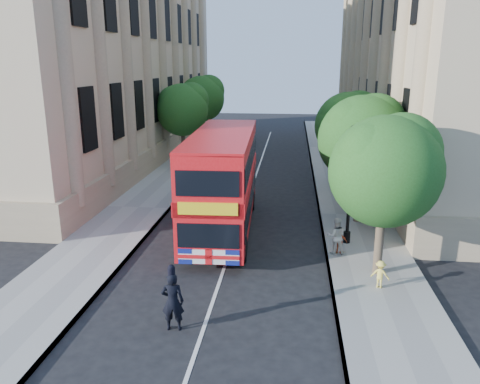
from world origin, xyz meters
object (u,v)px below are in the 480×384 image
(double_decker_bus, at_px, (223,179))
(woman_pedestrian, at_px, (336,236))
(police_constable, at_px, (173,302))
(lamp_post, at_px, (350,190))
(box_van, at_px, (206,180))

(double_decker_bus, bearing_deg, woman_pedestrian, -28.41)
(police_constable, height_order, woman_pedestrian, police_constable)
(double_decker_bus, xyz_separation_m, police_constable, (-0.23, -8.64, -1.62))
(woman_pedestrian, bearing_deg, police_constable, 47.14)
(police_constable, bearing_deg, double_decker_bus, -97.91)
(lamp_post, height_order, woman_pedestrian, lamp_post)
(lamp_post, xyz_separation_m, double_decker_bus, (-5.66, 1.20, 0.03))
(police_constable, bearing_deg, lamp_post, -134.74)
(lamp_post, height_order, double_decker_bus, lamp_post)
(lamp_post, distance_m, woman_pedestrian, 2.15)
(double_decker_bus, distance_m, police_constable, 8.79)
(woman_pedestrian, bearing_deg, lamp_post, -117.16)
(lamp_post, relative_size, woman_pedestrian, 3.34)
(lamp_post, distance_m, police_constable, 9.62)
(box_van, height_order, woman_pedestrian, box_van)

